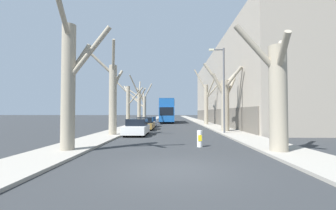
% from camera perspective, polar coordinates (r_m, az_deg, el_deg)
% --- Properties ---
extents(ground_plane, '(300.00, 300.00, 0.00)m').
position_cam_1_polar(ground_plane, '(7.87, 1.62, -16.13)').
color(ground_plane, '#2B2D30').
extents(sidewalk_left, '(2.60, 120.00, 0.12)m').
position_cam_1_polar(sidewalk_left, '(57.91, -4.30, -3.71)').
color(sidewalk_left, gray).
rests_on(sidewalk_left, ground).
extents(sidewalk_right, '(2.60, 120.00, 0.12)m').
position_cam_1_polar(sidewalk_right, '(57.92, 6.56, -3.71)').
color(sidewalk_right, gray).
rests_on(sidewalk_right, ground).
extents(building_facade_right, '(10.08, 42.99, 12.08)m').
position_cam_1_polar(building_facade_right, '(40.79, 17.96, 3.99)').
color(building_facade_right, '#9E9384').
rests_on(building_facade_right, ground).
extents(street_tree_left_0, '(2.59, 3.13, 7.06)m').
position_cam_1_polar(street_tree_left_0, '(12.00, -23.73, 5.32)').
color(street_tree_left_0, gray).
rests_on(street_tree_left_0, ground).
extents(street_tree_left_1, '(2.86, 3.55, 7.56)m').
position_cam_1_polar(street_tree_left_1, '(19.07, -13.92, 2.48)').
color(street_tree_left_1, gray).
rests_on(street_tree_left_1, ground).
extents(street_tree_left_2, '(3.58, 2.16, 5.84)m').
position_cam_1_polar(street_tree_left_2, '(26.00, -10.13, -0.05)').
color(street_tree_left_2, gray).
rests_on(street_tree_left_2, ground).
extents(street_tree_left_3, '(3.73, 3.47, 7.31)m').
position_cam_1_polar(street_tree_left_3, '(33.32, -7.58, 0.40)').
color(street_tree_left_3, gray).
rests_on(street_tree_left_3, ground).
extents(street_tree_left_4, '(4.17, 2.06, 7.18)m').
position_cam_1_polar(street_tree_left_4, '(41.10, -6.17, -0.27)').
color(street_tree_left_4, gray).
rests_on(street_tree_left_4, ground).
extents(street_tree_right_0, '(3.18, 3.26, 6.19)m').
position_cam_1_polar(street_tree_right_0, '(11.87, 25.96, 2.99)').
color(street_tree_right_0, gray).
rests_on(street_tree_right_0, ground).
extents(street_tree_right_1, '(3.80, 2.32, 6.91)m').
position_cam_1_polar(street_tree_right_1, '(22.77, 14.28, 1.25)').
color(street_tree_right_1, gray).
rests_on(street_tree_right_1, ground).
extents(street_tree_right_2, '(3.92, 2.10, 8.58)m').
position_cam_1_polar(street_tree_right_2, '(34.63, 9.72, 0.88)').
color(street_tree_right_2, gray).
rests_on(street_tree_right_2, ground).
extents(double_decker_bus, '(2.61, 11.45, 4.31)m').
position_cam_1_polar(double_decker_bus, '(42.62, -0.17, -1.18)').
color(double_decker_bus, '#19519E').
rests_on(double_decker_bus, ground).
extents(parked_car_0, '(1.81, 4.17, 1.38)m').
position_cam_1_polar(parked_car_0, '(19.36, -7.94, -5.65)').
color(parked_car_0, silver).
rests_on(parked_car_0, ground).
extents(parked_car_1, '(1.87, 3.91, 1.39)m').
position_cam_1_polar(parked_car_1, '(25.18, -5.83, -4.77)').
color(parked_car_1, olive).
rests_on(parked_car_1, ground).
extents(parked_car_2, '(1.70, 3.92, 1.34)m').
position_cam_1_polar(parked_car_2, '(30.26, -4.67, -4.33)').
color(parked_car_2, '#9EA3AD').
rests_on(parked_car_2, ground).
extents(lamp_post, '(1.40, 0.20, 7.71)m').
position_cam_1_polar(lamp_post, '(20.69, 13.75, 4.78)').
color(lamp_post, '#4C4F54').
rests_on(lamp_post, ground).
extents(traffic_bollard, '(0.29, 0.30, 0.93)m').
position_cam_1_polar(traffic_bollard, '(12.81, 8.04, -8.46)').
color(traffic_bollard, white).
rests_on(traffic_bollard, ground).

